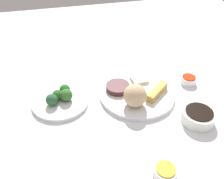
# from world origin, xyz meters

# --- Properties ---
(tabletop) EXTENTS (2.20, 2.20, 0.02)m
(tabletop) POSITION_xyz_m (0.00, 0.00, 0.01)
(tabletop) COLOR silver
(tabletop) RESTS_ON ground
(main_plate) EXTENTS (0.28, 0.28, 0.02)m
(main_plate) POSITION_xyz_m (-0.05, -0.00, 0.03)
(main_plate) COLOR white
(main_plate) RESTS_ON tabletop
(rice_scoop) EXTENTS (0.08, 0.08, 0.08)m
(rice_scoop) POSITION_xyz_m (-0.02, 0.06, 0.08)
(rice_scoop) COLOR tan
(rice_scoop) RESTS_ON main_plate
(spring_roll) EXTENTS (0.11, 0.10, 0.03)m
(spring_roll) POSITION_xyz_m (-0.12, 0.03, 0.05)
(spring_roll) COLOR gold
(spring_roll) RESTS_ON main_plate
(crab_rangoon_wonton) EXTENTS (0.06, 0.06, 0.01)m
(crab_rangoon_wonton) POSITION_xyz_m (-0.08, -0.07, 0.04)
(crab_rangoon_wonton) COLOR beige
(crab_rangoon_wonton) RESTS_ON main_plate
(stir_fry_heap) EXTENTS (0.09, 0.09, 0.02)m
(stir_fry_heap) POSITION_xyz_m (0.02, -0.03, 0.05)
(stir_fry_heap) COLOR #492527
(stir_fry_heap) RESTS_ON main_plate
(broccoli_plate) EXTENTS (0.21, 0.21, 0.01)m
(broccoli_plate) POSITION_xyz_m (0.24, -0.03, 0.03)
(broccoli_plate) COLOR white
(broccoli_plate) RESTS_ON tabletop
(broccoli_floret_0) EXTENTS (0.05, 0.05, 0.05)m
(broccoli_floret_0) POSITION_xyz_m (0.21, -0.02, 0.06)
(broccoli_floret_0) COLOR #366D2B
(broccoli_floret_0) RESTS_ON broccoli_plate
(broccoli_floret_1) EXTENTS (0.04, 0.04, 0.04)m
(broccoli_floret_1) POSITION_xyz_m (0.26, -0.01, 0.06)
(broccoli_floret_1) COLOR #295A34
(broccoli_floret_1) RESTS_ON broccoli_plate
(broccoli_floret_2) EXTENTS (0.04, 0.04, 0.04)m
(broccoli_floret_2) POSITION_xyz_m (0.21, -0.06, 0.05)
(broccoli_floret_2) COLOR #256B24
(broccoli_floret_2) RESTS_ON broccoli_plate
(broccoli_floret_3) EXTENTS (0.04, 0.04, 0.04)m
(broccoli_floret_3) POSITION_xyz_m (0.24, -0.04, 0.05)
(broccoli_floret_3) COLOR #2C6628
(broccoli_floret_3) RESTS_ON broccoli_plate
(soy_sauce_bowl) EXTENTS (0.11, 0.11, 0.04)m
(soy_sauce_bowl) POSITION_xyz_m (-0.20, 0.18, 0.04)
(soy_sauce_bowl) COLOR white
(soy_sauce_bowl) RESTS_ON tabletop
(soy_sauce_bowl_liquid) EXTENTS (0.09, 0.09, 0.00)m
(soy_sauce_bowl_liquid) POSITION_xyz_m (-0.20, 0.18, 0.06)
(soy_sauce_bowl_liquid) COLOR black
(soy_sauce_bowl_liquid) RESTS_ON soy_sauce_bowl
(sauce_ramekin_sweet_and_sour) EXTENTS (0.06, 0.06, 0.03)m
(sauce_ramekin_sweet_and_sour) POSITION_xyz_m (-0.28, -0.02, 0.03)
(sauce_ramekin_sweet_and_sour) COLOR white
(sauce_ramekin_sweet_and_sour) RESTS_ON tabletop
(sauce_ramekin_sweet_and_sour_liquid) EXTENTS (0.05, 0.05, 0.00)m
(sauce_ramekin_sweet_and_sour_liquid) POSITION_xyz_m (-0.28, -0.02, 0.05)
(sauce_ramekin_sweet_and_sour_liquid) COLOR red
(sauce_ramekin_sweet_and_sour_liquid) RESTS_ON sauce_ramekin_sweet_and_sour
(sauce_ramekin_hot_mustard) EXTENTS (0.06, 0.06, 0.03)m
(sauce_ramekin_hot_mustard) POSITION_xyz_m (-0.01, 0.34, 0.03)
(sauce_ramekin_hot_mustard) COLOR white
(sauce_ramekin_hot_mustard) RESTS_ON tabletop
(sauce_ramekin_hot_mustard_liquid) EXTENTS (0.05, 0.05, 0.00)m
(sauce_ramekin_hot_mustard_liquid) POSITION_xyz_m (-0.01, 0.34, 0.05)
(sauce_ramekin_hot_mustard_liquid) COLOR yellow
(sauce_ramekin_hot_mustard_liquid) RESTS_ON sauce_ramekin_hot_mustard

